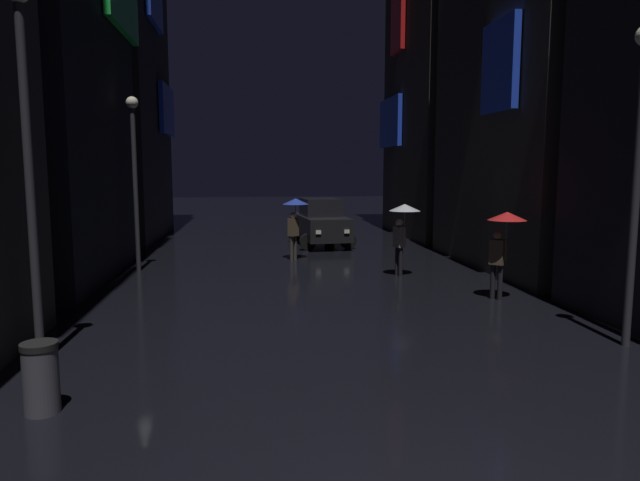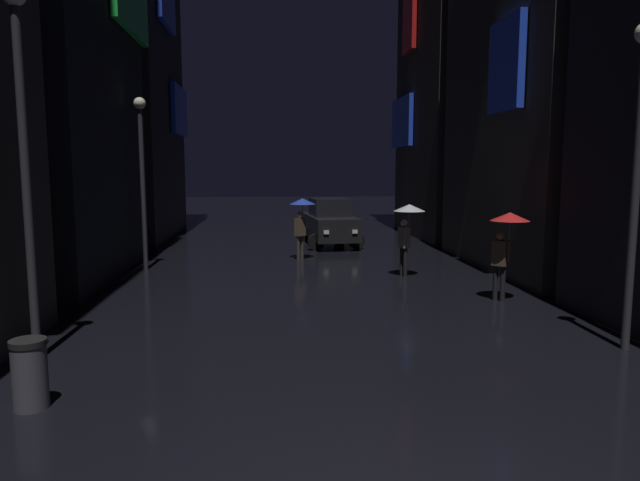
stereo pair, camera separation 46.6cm
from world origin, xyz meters
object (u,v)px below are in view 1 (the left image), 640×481
at_px(pedestrian_midstreet_left_red, 504,231).
at_px(streetlamp_right_near, 639,150).
at_px(pedestrian_midstreet_centre_clear, 403,219).
at_px(streetlamp_left_far, 134,163).
at_px(trash_bin, 41,378).
at_px(car_distant, 321,223).
at_px(streetlamp_left_near, 27,132).
at_px(pedestrian_foreground_right_blue, 295,212).

height_order(pedestrian_midstreet_left_red, streetlamp_right_near, streetlamp_right_near).
distance_m(pedestrian_midstreet_centre_clear, streetlamp_right_near, 7.47).
bearing_deg(streetlamp_left_far, trash_bin, -86.18).
bearing_deg(streetlamp_right_near, pedestrian_midstreet_left_red, 99.51).
relative_size(pedestrian_midstreet_left_red, car_distant, 0.50).
height_order(streetlamp_left_near, streetlamp_left_far, streetlamp_left_near).
bearing_deg(pedestrian_foreground_right_blue, pedestrian_midstreet_left_red, -56.34).
xyz_separation_m(streetlamp_left_near, trash_bin, (0.70, -2.00, -3.22)).
height_order(car_distant, trash_bin, car_distant).
bearing_deg(streetlamp_left_far, streetlamp_left_near, -90.00).
distance_m(streetlamp_left_far, trash_bin, 10.89).
height_order(pedestrian_foreground_right_blue, car_distant, pedestrian_foreground_right_blue).
relative_size(pedestrian_midstreet_centre_clear, trash_bin, 2.28).
height_order(pedestrian_foreground_right_blue, trash_bin, pedestrian_foreground_right_blue).
bearing_deg(car_distant, pedestrian_midstreet_left_red, -73.60).
relative_size(pedestrian_midstreet_centre_clear, streetlamp_left_far, 0.40).
bearing_deg(pedestrian_midstreet_left_red, pedestrian_foreground_right_blue, 123.66).
bearing_deg(streetlamp_right_near, pedestrian_midstreet_centre_clear, 107.50).
relative_size(streetlamp_left_near, trash_bin, 6.40).
xyz_separation_m(pedestrian_midstreet_centre_clear, streetlamp_left_far, (-7.82, 1.93, 1.64)).
bearing_deg(trash_bin, streetlamp_right_near, 9.98).
relative_size(streetlamp_left_far, trash_bin, 5.66).
relative_size(pedestrian_midstreet_left_red, trash_bin, 2.28).
distance_m(pedestrian_foreground_right_blue, streetlamp_left_far, 5.43).
xyz_separation_m(car_distant, streetlamp_left_near, (-6.33, -13.68, 2.76)).
bearing_deg(trash_bin, streetlamp_left_near, 109.26).
bearing_deg(streetlamp_left_near, pedestrian_foreground_right_blue, 63.47).
xyz_separation_m(pedestrian_midstreet_left_red, streetlamp_left_near, (-9.38, -3.32, 2.02)).
bearing_deg(pedestrian_midstreet_centre_clear, streetlamp_left_far, 166.11).
bearing_deg(streetlamp_left_near, car_distant, 65.16).
bearing_deg(pedestrian_midstreet_left_red, pedestrian_midstreet_centre_clear, 115.82).
relative_size(car_distant, streetlamp_left_far, 0.81).
distance_m(pedestrian_foreground_right_blue, car_distant, 4.04).
relative_size(pedestrian_midstreet_centre_clear, streetlamp_left_near, 0.36).
distance_m(streetlamp_left_near, trash_bin, 3.85).
height_order(pedestrian_midstreet_left_red, streetlamp_left_far, streetlamp_left_far).
distance_m(pedestrian_midstreet_left_red, trash_bin, 10.26).
relative_size(car_distant, streetlamp_left_near, 0.72).
distance_m(streetlamp_left_near, streetlamp_left_far, 8.50).
distance_m(pedestrian_midstreet_left_red, streetlamp_right_near, 4.14).
xyz_separation_m(pedestrian_foreground_right_blue, car_distant, (1.37, 3.73, -0.74)).
bearing_deg(pedestrian_foreground_right_blue, car_distant, 69.89).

